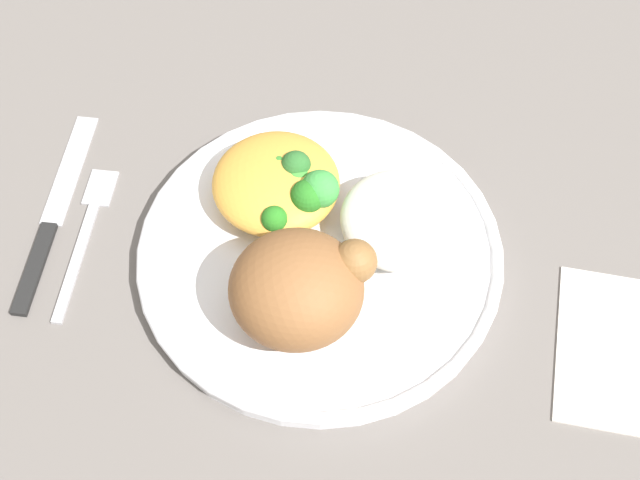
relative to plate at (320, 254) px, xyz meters
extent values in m
plane|color=#655F5B|center=(0.00, 0.00, -0.01)|extent=(2.00, 2.00, 0.00)
cylinder|color=white|center=(0.00, 0.00, 0.00)|extent=(0.27, 0.27, 0.01)
torus|color=white|center=(0.00, 0.00, 0.00)|extent=(0.27, 0.27, 0.01)
ellipsoid|color=brown|center=(-0.02, -0.06, 0.04)|extent=(0.09, 0.09, 0.07)
sphere|color=brown|center=(0.02, -0.04, 0.06)|extent=(0.03, 0.03, 0.03)
ellipsoid|color=silver|center=(0.06, 0.01, 0.03)|extent=(0.08, 0.09, 0.04)
ellipsoid|color=gold|center=(-0.03, 0.05, 0.02)|extent=(0.10, 0.10, 0.03)
sphere|color=green|center=(0.00, 0.03, 0.04)|extent=(0.03, 0.03, 0.03)
sphere|color=#448946|center=(-0.02, 0.05, 0.03)|extent=(0.02, 0.02, 0.02)
sphere|color=#347B29|center=(-0.03, 0.06, 0.03)|extent=(0.02, 0.02, 0.02)
sphere|color=#27791F|center=(-0.03, 0.01, 0.03)|extent=(0.02, 0.02, 0.02)
sphere|color=#267420|center=(-0.01, 0.03, 0.04)|extent=(0.03, 0.03, 0.03)
sphere|color=#3D8D33|center=(-0.02, 0.05, 0.03)|extent=(0.02, 0.02, 0.02)
sphere|color=#2B662A|center=(-0.02, 0.05, 0.04)|extent=(0.02, 0.02, 0.02)
cube|color=#B2B2B7|center=(-0.18, 0.00, -0.01)|extent=(0.02, 0.11, 0.01)
cube|color=#B2B2B7|center=(-0.17, 0.07, -0.01)|extent=(0.03, 0.04, 0.00)
cube|color=black|center=(-0.21, -0.01, 0.00)|extent=(0.02, 0.08, 0.01)
cube|color=#B2B2B7|center=(-0.20, 0.09, -0.01)|extent=(0.03, 0.11, 0.00)
cube|color=white|center=(0.21, -0.08, -0.01)|extent=(0.11, 0.14, 0.00)
camera|label=1|loc=(0.00, -0.35, 0.56)|focal=49.72mm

